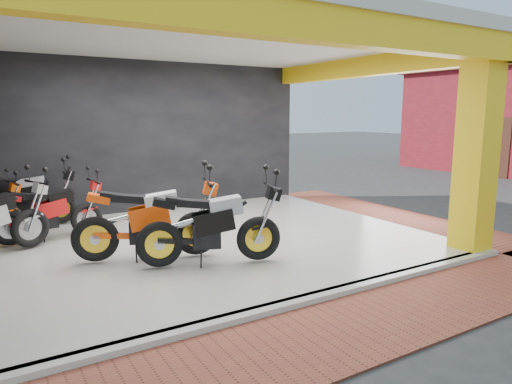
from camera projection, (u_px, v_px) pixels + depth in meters
ground at (255, 281)px, 6.40m from camera, size 80.00×80.00×0.00m
showroom_floor at (197, 243)px, 8.08m from camera, size 8.00×6.00×0.10m
showroom_ceiling at (192, 34)px, 7.48m from camera, size 8.40×6.40×0.20m
back_wall at (140, 139)px, 10.41m from camera, size 8.20×0.20×3.50m
corner_column at (477, 149)px, 7.38m from camera, size 0.50×0.50×3.50m
header_beam_front at (301, 23)px, 5.00m from camera, size 8.40×0.30×0.40m
header_beam_right at (369, 66)px, 9.56m from camera, size 0.30×6.40×0.40m
floor_kerb at (298, 303)px, 5.53m from camera, size 8.00×0.20×0.10m
paver_front at (341, 331)px, 4.88m from camera, size 9.00×1.40×0.03m
paver_right at (388, 215)px, 10.53m from camera, size 1.40×7.00×0.03m
moto_hero at (196, 212)px, 7.07m from camera, size 2.47×1.53×1.42m
moto_row_a at (259, 217)px, 6.82m from camera, size 2.41×1.50×1.38m
moto_row_b at (86, 203)px, 8.36m from camera, size 2.02×0.91×1.19m
moto_row_c at (5, 205)px, 8.30m from camera, size 2.01×1.10×1.16m
moto_row_d at (29, 210)px, 7.50m from camera, size 2.28×1.53×1.31m
moto_row_e at (59, 192)px, 9.14m from camera, size 2.32×1.40×1.33m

